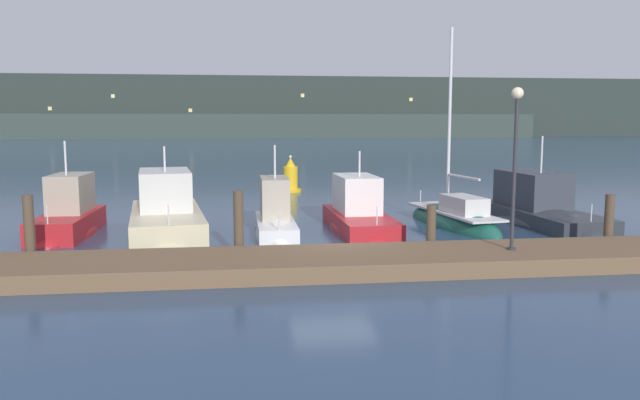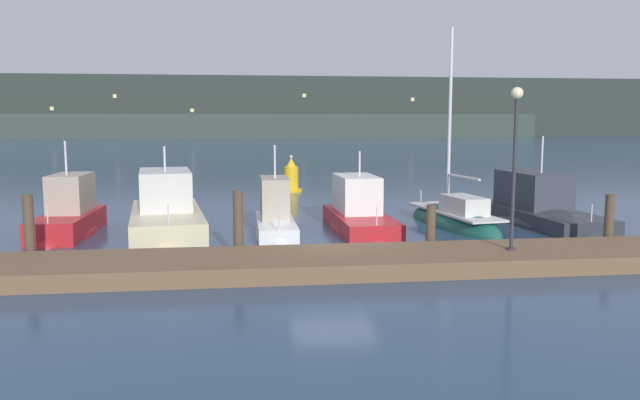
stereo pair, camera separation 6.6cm
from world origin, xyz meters
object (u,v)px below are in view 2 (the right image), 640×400
dock_lamppost (515,143)px  motorboat_berth_3 (275,227)px  motorboat_berth_6 (540,216)px  channel_buoy (291,178)px  motorboat_berth_4 (359,221)px  motorboat_berth_2 (167,223)px  motorboat_berth_1 (69,224)px  sailboat_berth_5 (454,223)px

dock_lamppost → motorboat_berth_3: bearing=138.8°
motorboat_berth_6 → channel_buoy: bearing=126.0°
motorboat_berth_3 → motorboat_berth_6: motorboat_berth_6 is taller
motorboat_berth_6 → dock_lamppost: (-4.18, -6.68, 3.06)m
motorboat_berth_6 → motorboat_berth_4: bearing=-175.9°
motorboat_berth_3 → motorboat_berth_2: bearing=167.6°
motorboat_berth_2 → dock_lamppost: size_ratio=1.72×
channel_buoy → dock_lamppost: bearing=-76.4°
motorboat_berth_4 → motorboat_berth_6: motorboat_berth_6 is taller
motorboat_berth_2 → channel_buoy: motorboat_berth_2 is taller
motorboat_berth_1 → motorboat_berth_6: (17.46, 0.21, -0.07)m
motorboat_berth_1 → sailboat_berth_5: (13.95, -0.00, -0.25)m
dock_lamppost → motorboat_berth_2: bearing=147.9°
motorboat_berth_3 → sailboat_berth_5: 6.90m
channel_buoy → motorboat_berth_1: bearing=-125.9°
motorboat_berth_1 → sailboat_berth_5: sailboat_berth_5 is taller
sailboat_berth_5 → motorboat_berth_3: bearing=-170.9°
motorboat_berth_4 → motorboat_berth_6: size_ratio=0.82×
channel_buoy → motorboat_berth_3: bearing=-97.1°
motorboat_berth_1 → motorboat_berth_3: motorboat_berth_1 is taller
motorboat_berth_3 → sailboat_berth_5: size_ratio=0.59×
motorboat_berth_1 → sailboat_berth_5: size_ratio=0.62×
dock_lamppost → motorboat_berth_6: bearing=58.0°
motorboat_berth_6 → motorboat_berth_3: bearing=-172.8°
motorboat_berth_1 → motorboat_berth_3: size_ratio=1.05×
sailboat_berth_5 → dock_lamppost: sailboat_berth_5 is taller
sailboat_berth_5 → channel_buoy: 13.21m
sailboat_berth_5 → motorboat_berth_6: size_ratio=1.10×
motorboat_berth_4 → sailboat_berth_5: 3.73m
motorboat_berth_2 → channel_buoy: bearing=66.4°
sailboat_berth_5 → motorboat_berth_4: bearing=-175.4°
motorboat_berth_3 → motorboat_berth_1: bearing=171.3°
motorboat_berth_4 → sailboat_berth_5: (3.71, 0.30, -0.21)m
dock_lamppost → channel_buoy: bearing=103.6°
motorboat_berth_6 → motorboat_berth_1: bearing=-179.3°
motorboat_berth_1 → motorboat_berth_2: size_ratio=0.67×
sailboat_berth_5 → dock_lamppost: 7.27m
motorboat_berth_3 → dock_lamppost: bearing=-41.2°
motorboat_berth_1 → motorboat_berth_3: (7.14, -1.10, -0.06)m
motorboat_berth_3 → channel_buoy: (1.64, 13.23, 0.47)m
motorboat_berth_3 → motorboat_berth_4: motorboat_berth_3 is taller
motorboat_berth_1 → motorboat_berth_3: 7.22m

